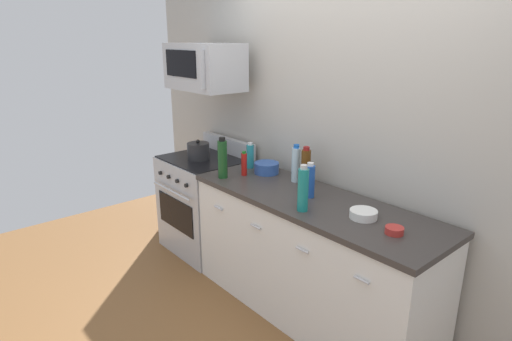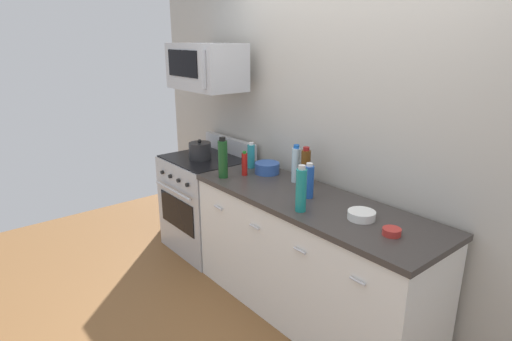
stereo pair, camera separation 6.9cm
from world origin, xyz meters
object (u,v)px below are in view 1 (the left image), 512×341
at_px(bottle_water_clear, 296,164).
at_px(bowl_blue_mixing, 267,168).
at_px(bottle_soda_blue, 310,181).
at_px(bowl_red_small, 394,230).
at_px(bottle_wine_green, 223,159).
at_px(bottle_wine_amber, 306,167).
at_px(range_oven, 205,203).
at_px(bottle_sparkling_teal, 303,189).
at_px(bottle_hot_sauce_red, 244,164).
at_px(microwave, 204,67).
at_px(bottle_dish_soap, 250,156).
at_px(bowl_white_ceramic, 363,214).
at_px(stockpot, 198,151).

xyz_separation_m(bottle_water_clear, bowl_blue_mixing, (-0.31, -0.03, -0.09)).
distance_m(bottle_soda_blue, bowl_red_small, 0.73).
xyz_separation_m(bottle_wine_green, bottle_wine_amber, (0.55, 0.38, -0.01)).
bearing_deg(bottle_water_clear, bottle_wine_amber, 1.37).
distance_m(range_oven, bowl_blue_mixing, 0.88).
xyz_separation_m(range_oven, bowl_blue_mixing, (0.71, 0.15, 0.50)).
bearing_deg(bottle_sparkling_teal, range_oven, 172.00).
xyz_separation_m(range_oven, bottle_hot_sauce_red, (0.64, -0.03, 0.55)).
height_order(microwave, bottle_sparkling_teal, microwave).
bearing_deg(bottle_water_clear, range_oven, -170.07).
bearing_deg(bottle_dish_soap, bottle_wine_green, -79.58).
bearing_deg(bottle_hot_sauce_red, bottle_sparkling_teal, -12.17).
distance_m(bottle_wine_green, bowl_white_ceramic, 1.24).
distance_m(bottle_wine_amber, bottle_sparkling_teal, 0.51).
relative_size(bowl_white_ceramic, stockpot, 0.85).
xyz_separation_m(bowl_blue_mixing, bowl_white_ceramic, (1.07, -0.15, -0.02)).
bearing_deg(bottle_wine_amber, bowl_red_small, -14.25).
relative_size(microwave, bottle_wine_amber, 2.49).
distance_m(bottle_water_clear, bowl_white_ceramic, 0.80).
relative_size(microwave, bottle_sparkling_teal, 2.40).
relative_size(bottle_hot_sauce_red, bottle_sparkling_teal, 0.65).
bearing_deg(bottle_hot_sauce_red, bowl_white_ceramic, 1.15).
bearing_deg(bottle_wine_green, bottle_wine_amber, 34.58).
bearing_deg(range_oven, bottle_soda_blue, 0.49).
bearing_deg(bottle_soda_blue, bowl_blue_mixing, 167.27).
xyz_separation_m(bottle_wine_amber, bottle_hot_sauce_red, (-0.48, -0.21, -0.05)).
relative_size(bottle_wine_amber, bottle_sparkling_teal, 0.96).
distance_m(bottle_sparkling_teal, bowl_blue_mixing, 0.83).
height_order(bottle_wine_amber, bottle_sparkling_teal, bottle_sparkling_teal).
bearing_deg(bottle_dish_soap, bowl_red_small, -7.21).
distance_m(bottle_sparkling_teal, stockpot, 1.47).
bearing_deg(bowl_white_ceramic, bottle_water_clear, 166.58).
relative_size(bottle_wine_green, bowl_red_small, 3.09).
height_order(range_oven, bottle_dish_soap, bottle_dish_soap).
bearing_deg(bottle_sparkling_teal, microwave, 170.28).
height_order(bottle_sparkling_teal, bowl_red_small, bottle_sparkling_teal).
distance_m(microwave, bottle_soda_blue, 1.50).
height_order(bottle_wine_green, bowl_white_ceramic, bottle_wine_green).
bearing_deg(bottle_water_clear, stockpot, -167.20).
bearing_deg(bottle_sparkling_teal, bowl_red_small, 14.83).
relative_size(range_oven, stockpot, 5.25).
bearing_deg(bottle_wine_green, range_oven, 161.12).
distance_m(bowl_blue_mixing, stockpot, 0.74).
distance_m(microwave, bottle_water_clear, 1.24).
height_order(bottle_wine_green, bottle_wine_amber, bottle_wine_green).
xyz_separation_m(bowl_blue_mixing, stockpot, (-0.71, -0.20, 0.03)).
xyz_separation_m(range_oven, bottle_water_clear, (1.02, 0.18, 0.59)).
bearing_deg(bottle_hot_sauce_red, bowl_red_small, -0.96).
bearing_deg(bottle_sparkling_teal, bottle_wine_amber, 131.08).
bearing_deg(microwave, stockpot, -90.13).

